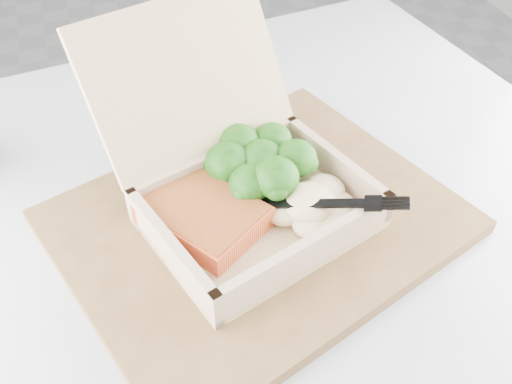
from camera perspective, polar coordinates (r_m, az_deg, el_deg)
name	(u,v)px	position (r m, az deg, el deg)	size (l,w,h in m)	color
floor	(77,297)	(1.55, -17.43, -9.97)	(4.00, 4.00, 0.00)	#98989D
cafe_table	(269,330)	(0.76, 1.32, -13.63)	(0.96, 0.96, 0.75)	black
serving_tray	(257,222)	(0.60, 0.13, -2.98)	(0.39, 0.31, 0.02)	brown
takeout_container	(235,168)	(0.58, -2.12, 2.44)	(0.28, 0.31, 0.18)	tan
salmon_fillet	(203,215)	(0.57, -5.29, -2.34)	(0.09, 0.11, 0.02)	orange
broccoli_pile	(262,165)	(0.61, 0.57, 2.70)	(0.12, 0.12, 0.04)	#286F18
mashed_potatoes	(309,204)	(0.58, 5.34, -1.16)	(0.09, 0.08, 0.03)	beige
plastic_fork	(292,201)	(0.56, 3.64, -0.92)	(0.14, 0.08, 0.02)	black
receipt	(228,121)	(0.75, -2.85, 7.07)	(0.07, 0.13, 0.00)	silver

